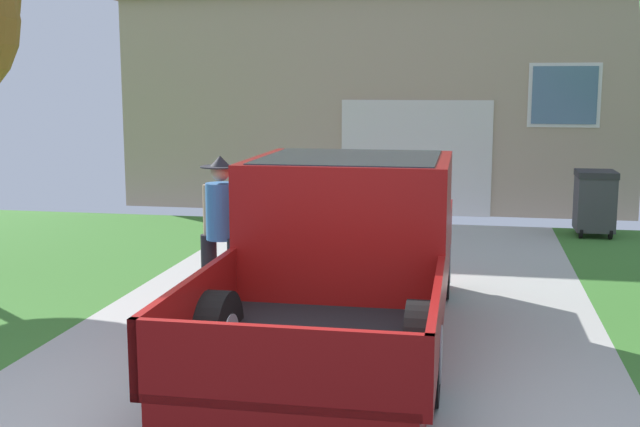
{
  "coord_description": "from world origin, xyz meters",
  "views": [
    {
      "loc": [
        1.27,
        -4.82,
        2.4
      ],
      "look_at": [
        -0.22,
        3.02,
        1.11
      ],
      "focal_mm": 45.28,
      "sensor_mm": 36.0,
      "label": 1
    }
  ],
  "objects_px": {
    "handbag": "(216,310)",
    "wheeled_trash_bin": "(595,201)",
    "house_with_garage": "(387,84)",
    "pickup_truck": "(348,257)",
    "person_with_hat": "(221,230)"
  },
  "relations": [
    {
      "from": "handbag",
      "to": "wheeled_trash_bin",
      "type": "height_order",
      "value": "wheeled_trash_bin"
    },
    {
      "from": "house_with_garage",
      "to": "pickup_truck",
      "type": "bearing_deg",
      "value": -85.78
    },
    {
      "from": "person_with_hat",
      "to": "wheeled_trash_bin",
      "type": "distance_m",
      "value": 7.0
    },
    {
      "from": "pickup_truck",
      "to": "person_with_hat",
      "type": "bearing_deg",
      "value": 167.01
    },
    {
      "from": "pickup_truck",
      "to": "house_with_garage",
      "type": "relative_size",
      "value": 0.51
    },
    {
      "from": "house_with_garage",
      "to": "wheeled_trash_bin",
      "type": "relative_size",
      "value": 9.65
    },
    {
      "from": "house_with_garage",
      "to": "wheeled_trash_bin",
      "type": "height_order",
      "value": "house_with_garage"
    },
    {
      "from": "pickup_truck",
      "to": "wheeled_trash_bin",
      "type": "distance_m",
      "value": 6.48
    },
    {
      "from": "pickup_truck",
      "to": "house_with_garage",
      "type": "distance_m",
      "value": 10.58
    },
    {
      "from": "pickup_truck",
      "to": "wheeled_trash_bin",
      "type": "xyz_separation_m",
      "value": [
        3.06,
        5.71,
        -0.19
      ]
    },
    {
      "from": "pickup_truck",
      "to": "person_with_hat",
      "type": "relative_size",
      "value": 3.04
    },
    {
      "from": "person_with_hat",
      "to": "wheeled_trash_bin",
      "type": "bearing_deg",
      "value": 72.31
    },
    {
      "from": "handbag",
      "to": "house_with_garage",
      "type": "height_order",
      "value": "house_with_garage"
    },
    {
      "from": "pickup_truck",
      "to": "person_with_hat",
      "type": "xyz_separation_m",
      "value": [
        -1.37,
        0.3,
        0.16
      ]
    },
    {
      "from": "house_with_garage",
      "to": "handbag",
      "type": "bearing_deg",
      "value": -93.36
    }
  ]
}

